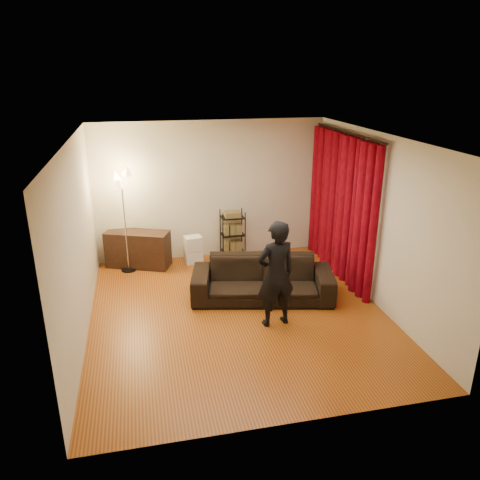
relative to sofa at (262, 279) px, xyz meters
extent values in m
plane|color=#935119|center=(-0.50, -0.42, -0.34)|extent=(5.00, 5.00, 0.00)
plane|color=white|center=(-0.50, -0.42, 2.36)|extent=(5.00, 5.00, 0.00)
plane|color=beige|center=(-0.50, 2.08, 1.01)|extent=(5.00, 0.00, 5.00)
plane|color=beige|center=(-0.50, -2.92, 1.01)|extent=(5.00, 0.00, 5.00)
plane|color=beige|center=(-2.75, -0.42, 1.01)|extent=(0.00, 5.00, 5.00)
plane|color=beige|center=(1.75, -0.42, 1.01)|extent=(0.00, 5.00, 5.00)
cylinder|color=black|center=(1.65, 0.71, 2.24)|extent=(0.04, 2.65, 0.04)
imported|color=black|center=(0.00, 0.00, 0.00)|extent=(2.44, 1.37, 0.67)
imported|color=black|center=(-0.03, -0.85, 0.47)|extent=(0.65, 0.48, 1.62)
cube|color=#311E13|center=(-1.98, 1.81, 0.01)|extent=(1.27, 0.85, 0.69)
camera|label=1|loc=(-1.86, -6.75, 3.27)|focal=35.00mm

